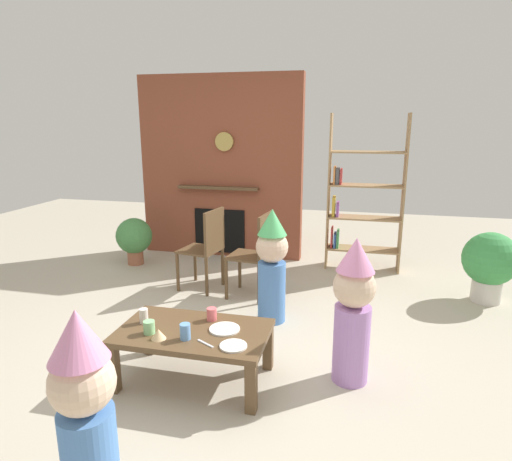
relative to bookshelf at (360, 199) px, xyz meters
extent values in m
plane|color=#BCB29E|center=(-0.99, -2.40, -0.88)|extent=(12.00, 12.00, 0.00)
cube|color=brown|center=(-1.84, 0.20, 0.32)|extent=(2.20, 0.18, 2.40)
cube|color=black|center=(-1.84, 0.10, -0.53)|extent=(0.70, 0.02, 0.60)
cube|color=brown|center=(-1.84, 0.06, 0.07)|extent=(1.10, 0.10, 0.04)
cylinder|color=tan|center=(-1.74, 0.08, 0.67)|extent=(0.24, 0.04, 0.24)
cube|color=#9E7A51|center=(-0.38, 0.00, 0.07)|extent=(0.02, 0.28, 1.90)
cube|color=#9E7A51|center=(0.50, 0.00, 0.07)|extent=(0.02, 0.28, 1.90)
cube|color=#9E7A51|center=(0.06, 0.00, -0.63)|extent=(0.86, 0.28, 0.02)
cube|color=#9E7A51|center=(0.06, 0.00, -0.23)|extent=(0.86, 0.28, 0.02)
cube|color=#9E7A51|center=(0.06, 0.00, 0.17)|extent=(0.86, 0.28, 0.02)
cube|color=#9E7A51|center=(0.06, 0.00, 0.57)|extent=(0.86, 0.28, 0.02)
cube|color=#B23333|center=(-0.32, 0.00, -0.50)|extent=(0.02, 0.20, 0.25)
cube|color=#3359A5|center=(-0.28, 0.00, -0.53)|extent=(0.03, 0.20, 0.18)
cube|color=#3F8C4C|center=(-0.24, 0.00, -0.51)|extent=(0.03, 0.20, 0.22)
cube|color=gold|center=(-0.31, 0.00, -0.10)|extent=(0.03, 0.20, 0.24)
cube|color=#8C4C99|center=(-0.26, 0.00, -0.13)|extent=(0.03, 0.20, 0.17)
cube|color=#D87F3F|center=(-0.32, 0.00, 0.29)|extent=(0.02, 0.20, 0.21)
cube|color=#4C4C51|center=(-0.28, 0.00, 0.28)|extent=(0.04, 0.20, 0.20)
cube|color=#B23333|center=(-0.24, 0.00, 0.27)|extent=(0.02, 0.20, 0.19)
cube|color=brown|center=(-1.10, -2.80, -0.51)|extent=(1.05, 0.62, 0.04)
cube|color=brown|center=(-1.58, -3.07, -0.71)|extent=(0.07, 0.07, 0.35)
cube|color=brown|center=(-0.62, -3.07, -0.71)|extent=(0.07, 0.07, 0.35)
cube|color=brown|center=(-1.58, -2.54, -0.71)|extent=(0.07, 0.07, 0.35)
cube|color=brown|center=(-0.62, -2.54, -0.71)|extent=(0.07, 0.07, 0.35)
cylinder|color=#8CD18C|center=(-1.37, -2.92, -0.45)|extent=(0.08, 0.08, 0.09)
cylinder|color=silver|center=(-1.49, -2.78, -0.44)|extent=(0.06, 0.06, 0.11)
cylinder|color=#669EE0|center=(-1.10, -2.94, -0.44)|extent=(0.07, 0.07, 0.11)
cylinder|color=#E5666B|center=(-1.02, -2.62, -0.45)|extent=(0.07, 0.07, 0.09)
cylinder|color=white|center=(-0.89, -2.75, -0.49)|extent=(0.22, 0.22, 0.01)
cylinder|color=white|center=(-0.76, -2.96, -0.49)|extent=(0.18, 0.18, 0.01)
cone|color=#EAC68C|center=(-1.28, -2.98, -0.46)|extent=(0.10, 0.10, 0.07)
cube|color=silver|center=(-0.95, -2.97, -0.49)|extent=(0.14, 0.09, 0.01)
sphere|color=beige|center=(-1.15, -3.97, -0.18)|extent=(0.29, 0.29, 0.29)
cone|color=pink|center=(-1.15, -3.97, 0.05)|extent=(0.26, 0.26, 0.23)
cylinder|color=#B27FCC|center=(-0.02, -2.55, -0.60)|extent=(0.25, 0.25, 0.56)
sphere|color=beige|center=(-0.02, -2.55, -0.17)|extent=(0.29, 0.29, 0.29)
cone|color=pink|center=(-0.02, -2.55, 0.06)|extent=(0.26, 0.26, 0.23)
cylinder|color=#4C7FC6|center=(-0.75, -1.73, -0.60)|extent=(0.25, 0.25, 0.57)
sphere|color=beige|center=(-0.75, -1.73, -0.17)|extent=(0.29, 0.29, 0.29)
cone|color=#4CB766|center=(-0.75, -1.73, 0.06)|extent=(0.26, 0.26, 0.23)
cube|color=brown|center=(-1.67, -1.11, -0.44)|extent=(0.47, 0.47, 0.02)
cube|color=brown|center=(-1.49, -1.14, -0.20)|extent=(0.10, 0.40, 0.45)
cylinder|color=brown|center=(-1.82, -0.90, -0.66)|extent=(0.04, 0.04, 0.43)
cylinder|color=brown|center=(-1.88, -1.25, -0.66)|extent=(0.04, 0.04, 0.43)
cylinder|color=brown|center=(-1.46, -0.96, -0.66)|extent=(0.04, 0.04, 0.43)
cylinder|color=brown|center=(-1.53, -1.32, -0.66)|extent=(0.04, 0.04, 0.43)
cube|color=brown|center=(-1.10, -1.20, -0.44)|extent=(0.45, 0.45, 0.02)
cube|color=brown|center=(-0.92, -1.22, -0.20)|extent=(0.08, 0.40, 0.45)
cylinder|color=brown|center=(-1.26, -0.99, -0.66)|extent=(0.04, 0.04, 0.43)
cylinder|color=brown|center=(-1.30, -1.35, -0.66)|extent=(0.04, 0.04, 0.43)
cylinder|color=brown|center=(-0.90, -1.04, -0.66)|extent=(0.04, 0.04, 0.43)
cylinder|color=brown|center=(-0.95, -1.40, -0.66)|extent=(0.04, 0.04, 0.43)
cylinder|color=beige|center=(1.31, -0.79, -0.77)|extent=(0.29, 0.29, 0.23)
sphere|color=green|center=(1.31, -0.79, -0.42)|extent=(0.54, 0.54, 0.54)
cylinder|color=#9E5B42|center=(-2.80, -0.50, -0.79)|extent=(0.20, 0.20, 0.18)
sphere|color=#458748|center=(-2.80, -0.50, -0.50)|extent=(0.46, 0.46, 0.46)
camera|label=1|loc=(-0.03, -5.43, 0.92)|focal=30.76mm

